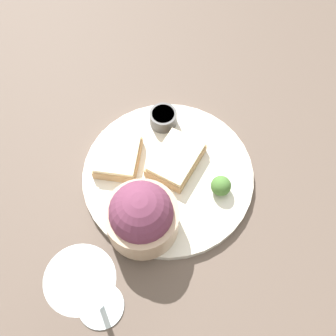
{
  "coord_description": "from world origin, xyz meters",
  "views": [
    {
      "loc": [
        -0.26,
        -0.17,
        0.63
      ],
      "look_at": [
        0.0,
        0.0,
        0.03
      ],
      "focal_mm": 45.0,
      "sensor_mm": 36.0,
      "label": 1
    }
  ],
  "objects_px": {
    "cheese_toast_near": "(175,159)",
    "wine_glass": "(87,288)",
    "cheese_toast_far": "(118,156)",
    "salad_bowl": "(142,216)",
    "sauce_ramekin": "(163,118)"
  },
  "relations": [
    {
      "from": "sauce_ramekin",
      "to": "wine_glass",
      "type": "bearing_deg",
      "value": -162.68
    },
    {
      "from": "salad_bowl",
      "to": "cheese_toast_near",
      "type": "relative_size",
      "value": 1.13
    },
    {
      "from": "cheese_toast_near",
      "to": "sauce_ramekin",
      "type": "bearing_deg",
      "value": 47.32
    },
    {
      "from": "salad_bowl",
      "to": "cheese_toast_far",
      "type": "bearing_deg",
      "value": 54.11
    },
    {
      "from": "salad_bowl",
      "to": "cheese_toast_near",
      "type": "xyz_separation_m",
      "value": [
        0.12,
        0.02,
        -0.03
      ]
    },
    {
      "from": "cheese_toast_near",
      "to": "wine_glass",
      "type": "distance_m",
      "value": 0.27
    },
    {
      "from": "salad_bowl",
      "to": "sauce_ramekin",
      "type": "distance_m",
      "value": 0.19
    },
    {
      "from": "cheese_toast_far",
      "to": "wine_glass",
      "type": "height_order",
      "value": "wine_glass"
    },
    {
      "from": "cheese_toast_near",
      "to": "cheese_toast_far",
      "type": "height_order",
      "value": "same"
    },
    {
      "from": "sauce_ramekin",
      "to": "cheese_toast_far",
      "type": "relative_size",
      "value": 0.46
    },
    {
      "from": "cheese_toast_near",
      "to": "cheese_toast_far",
      "type": "relative_size",
      "value": 0.96
    },
    {
      "from": "salad_bowl",
      "to": "sauce_ramekin",
      "type": "bearing_deg",
      "value": 24.24
    },
    {
      "from": "sauce_ramekin",
      "to": "wine_glass",
      "type": "height_order",
      "value": "wine_glass"
    },
    {
      "from": "sauce_ramekin",
      "to": "cheese_toast_near",
      "type": "height_order",
      "value": "same"
    },
    {
      "from": "salad_bowl",
      "to": "cheese_toast_far",
      "type": "relative_size",
      "value": 1.09
    }
  ]
}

